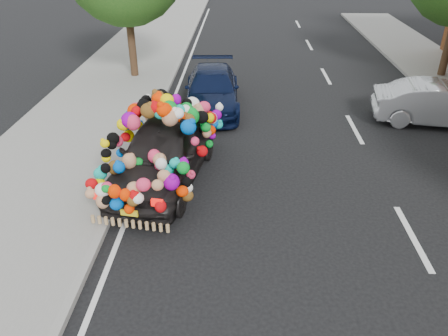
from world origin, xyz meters
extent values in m
plane|color=black|center=(0.00, 0.00, 0.00)|extent=(100.00, 100.00, 0.00)
cube|color=gray|center=(-4.30, 0.00, 0.06)|extent=(4.00, 60.00, 0.12)
cube|color=gray|center=(-2.35, 0.00, 0.07)|extent=(0.15, 60.00, 0.13)
cylinder|color=#332114|center=(-3.80, 9.50, 1.36)|extent=(0.28, 0.28, 2.73)
imported|color=black|center=(-1.45, 2.00, 0.71)|extent=(2.32, 4.38, 1.42)
cube|color=red|center=(-2.35, 0.02, 0.78)|extent=(0.23, 0.09, 0.14)
cube|color=red|center=(-1.23, -0.17, 0.78)|extent=(0.23, 0.09, 0.14)
cube|color=yellow|center=(-1.79, -0.08, 0.48)|extent=(0.34, 0.09, 0.12)
imported|color=black|center=(-0.64, 6.56, 0.60)|extent=(1.88, 4.22, 1.20)
imported|color=#A7A9AF|center=(6.10, 5.49, 0.62)|extent=(3.91, 1.90, 1.23)
camera|label=1|loc=(0.25, -6.74, 5.25)|focal=35.00mm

